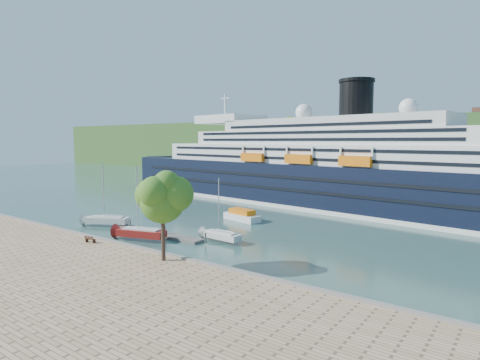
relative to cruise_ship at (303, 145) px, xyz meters
name	(u,v)px	position (x,y,z in m)	size (l,w,h in m)	color
ground	(96,245)	(-6.77, -50.40, -13.64)	(400.00, 400.00, 0.00)	#2E534A
far_hillside	(390,147)	(-6.77, 94.60, -1.64)	(400.00, 50.00, 24.00)	#3A5E25
quay_coping	(94,237)	(-6.77, -50.60, -12.49)	(220.00, 0.50, 0.30)	slate
cruise_ship	(303,145)	(0.00, 0.00, 0.00)	(121.49, 17.69, 27.28)	black
park_bench	(90,239)	(-4.92, -52.39, -12.14)	(1.56, 0.64, 1.00)	#4E2716
promenade_tree	(163,212)	(9.03, -52.23, -7.03)	(6.78, 6.78, 11.22)	#2C6119
floating_pontoon	(156,233)	(-4.53, -41.16, -13.43)	(18.56, 2.27, 0.41)	#68645C
sailboat_white_near	(107,196)	(-15.68, -41.97, -8.38)	(8.15, 2.26, 10.53)	silver
sailboat_red	(141,205)	(-3.38, -44.99, -8.33)	(8.22, 2.28, 10.62)	maroon
sailboat_white_far	(221,212)	(6.69, -38.68, -9.21)	(6.87, 1.91, 8.87)	silver
tender_launch	(242,215)	(-0.03, -24.21, -12.58)	(7.71, 2.64, 2.13)	orange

